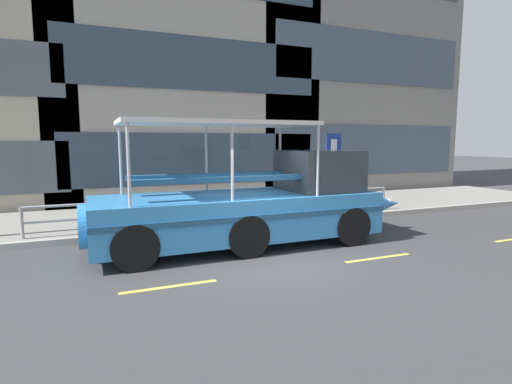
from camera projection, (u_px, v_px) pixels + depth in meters
The scene contains 8 objects.
ground_plane at pixel (266, 258), 9.28m from camera, with size 120.00×120.00×0.00m, color #3D3D3F.
sidewalk at pixel (202, 214), 14.40m from camera, with size 32.00×4.80×0.18m, color gray.
curb_edge at pixel (224, 228), 12.12m from camera, with size 32.00×0.18×0.18m, color #B2ADA3.
lane_centreline at pixel (285, 271), 8.38m from camera, with size 25.80×0.12×0.01m.
curb_guardrail at pixel (234, 204), 12.53m from camera, with size 11.68×0.09×0.84m.
parking_sign at pixel (333, 159), 14.34m from camera, with size 0.60×0.12×2.77m.
duck_tour_boat at pixel (258, 204), 10.49m from camera, with size 8.98×2.48×3.17m.
pedestrian_near_bow at pixel (318, 183), 14.49m from camera, with size 0.40×0.33×1.68m.
Camera 1 is at (-3.69, -8.23, 2.68)m, focal length 28.28 mm.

